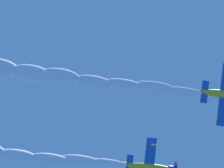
# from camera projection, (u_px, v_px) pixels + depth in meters

# --- Properties ---
(airplane_left_wingman) EXTENTS (8.97, 9.66, 3.78)m
(airplane_left_wingman) POSITION_uv_depth(u_px,v_px,m) (152.00, 168.00, 73.68)
(airplane_left_wingman) COLOR gold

